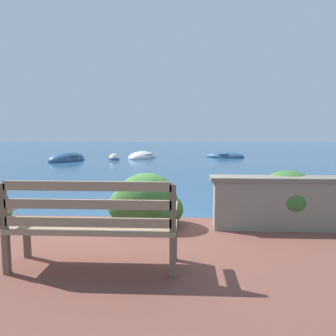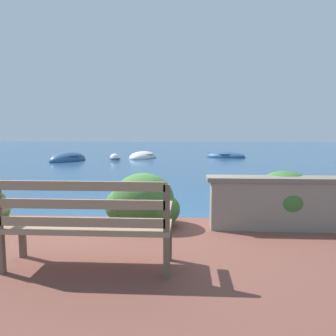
{
  "view_description": "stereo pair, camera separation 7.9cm",
  "coord_description": "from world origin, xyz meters",
  "px_view_note": "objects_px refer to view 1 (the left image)",
  "views": [
    {
      "loc": [
        0.72,
        -5.15,
        1.62
      ],
      "look_at": [
        0.13,
        6.16,
        0.3
      ],
      "focal_mm": 35.0,
      "sensor_mm": 36.0,
      "label": 1
    },
    {
      "loc": [
        0.8,
        -5.15,
        1.62
      ],
      "look_at": [
        0.13,
        6.16,
        0.3
      ],
      "focal_mm": 35.0,
      "sensor_mm": 36.0,
      "label": 2
    }
  ],
  "objects_px": {
    "mooring_buoy": "(114,159)",
    "rowboat_mid": "(142,157)",
    "rowboat_far": "(225,157)",
    "park_bench": "(92,222)",
    "rowboat_nearest": "(67,160)"
  },
  "relations": [
    {
      "from": "mooring_buoy",
      "to": "rowboat_mid",
      "type": "bearing_deg",
      "value": 47.51
    },
    {
      "from": "rowboat_mid",
      "to": "rowboat_far",
      "type": "bearing_deg",
      "value": -62.13
    },
    {
      "from": "park_bench",
      "to": "mooring_buoy",
      "type": "xyz_separation_m",
      "value": [
        -2.87,
        14.18,
        -0.61
      ]
    },
    {
      "from": "park_bench",
      "to": "rowboat_far",
      "type": "distance_m",
      "value": 16.71
    },
    {
      "from": "rowboat_nearest",
      "to": "rowboat_far",
      "type": "bearing_deg",
      "value": 131.77
    },
    {
      "from": "rowboat_mid",
      "to": "rowboat_nearest",
      "type": "bearing_deg",
      "value": 137.25
    },
    {
      "from": "park_bench",
      "to": "rowboat_nearest",
      "type": "xyz_separation_m",
      "value": [
        -5.25,
        13.62,
        -0.63
      ]
    },
    {
      "from": "rowboat_mid",
      "to": "mooring_buoy",
      "type": "height_order",
      "value": "rowboat_mid"
    },
    {
      "from": "park_bench",
      "to": "mooring_buoy",
      "type": "height_order",
      "value": "park_bench"
    },
    {
      "from": "rowboat_nearest",
      "to": "rowboat_mid",
      "type": "xyz_separation_m",
      "value": [
        3.69,
        1.99,
        -0.01
      ]
    },
    {
      "from": "rowboat_nearest",
      "to": "mooring_buoy",
      "type": "bearing_deg",
      "value": 127.11
    },
    {
      "from": "rowboat_mid",
      "to": "rowboat_far",
      "type": "height_order",
      "value": "rowboat_mid"
    },
    {
      "from": "rowboat_mid",
      "to": "mooring_buoy",
      "type": "xyz_separation_m",
      "value": [
        -1.31,
        -1.43,
        0.03
      ]
    },
    {
      "from": "rowboat_mid",
      "to": "park_bench",
      "type": "bearing_deg",
      "value": -155.31
    },
    {
      "from": "park_bench",
      "to": "rowboat_far",
      "type": "bearing_deg",
      "value": 80.22
    }
  ]
}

